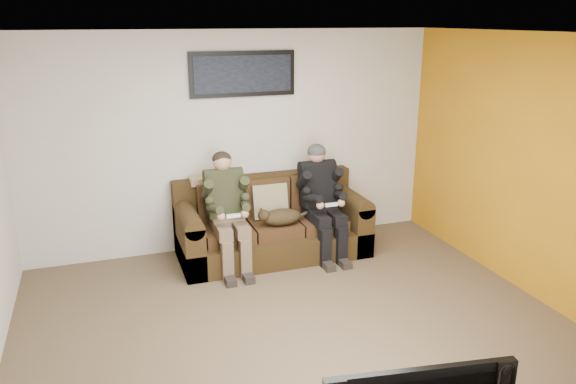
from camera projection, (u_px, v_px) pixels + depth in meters
name	position (u px, v px, depth m)	size (l,w,h in m)	color
floor	(300.00, 333.00, 5.06)	(5.00, 5.00, 0.00)	brown
ceiling	(302.00, 34.00, 4.29)	(5.00, 5.00, 0.00)	silver
wall_back	(236.00, 142.00, 6.71)	(5.00, 5.00, 0.00)	beige
wall_front	(467.00, 333.00, 2.65)	(5.00, 5.00, 0.00)	beige
wall_right	(542.00, 170.00, 5.46)	(4.50, 4.50, 0.00)	beige
accent_wall_right	(541.00, 170.00, 5.45)	(4.50, 4.50, 0.00)	#BF7B13
sofa	(271.00, 226.00, 6.70)	(2.21, 0.95, 0.90)	#34240F
throw_pillow	(270.00, 201.00, 6.65)	(0.42, 0.12, 0.40)	#90875E
throw_blanket	(209.00, 180.00, 6.58)	(0.45, 0.22, 0.08)	#C2B08E
person_left	(227.00, 205.00, 6.24)	(0.51, 0.87, 1.30)	brown
person_right	(321.00, 194.00, 6.60)	(0.51, 0.86, 1.31)	black
cat	(280.00, 217.00, 6.42)	(0.66, 0.26, 0.24)	#413119
framed_poster	(243.00, 74.00, 6.47)	(1.25, 0.05, 0.52)	black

